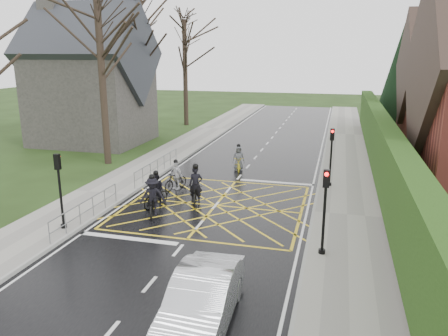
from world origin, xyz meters
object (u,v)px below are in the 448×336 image
at_px(cyclist_back, 156,193).
at_px(cyclist_lead, 238,161).
at_px(cyclist_mid, 152,200).
at_px(car, 202,300).
at_px(cyclist_rear, 195,190).
at_px(cyclist_front, 176,179).

height_order(cyclist_back, cyclist_lead, cyclist_back).
xyz_separation_m(cyclist_mid, car, (4.58, -7.18, 0.05)).
height_order(cyclist_rear, cyclist_front, cyclist_rear).
bearing_deg(car, cyclist_back, 117.90).
relative_size(cyclist_back, cyclist_lead, 1.01).
distance_m(cyclist_mid, cyclist_front, 3.78).
distance_m(cyclist_rear, car, 9.71).
bearing_deg(cyclist_front, cyclist_mid, -61.57).
relative_size(cyclist_lead, car, 0.40).
xyz_separation_m(cyclist_rear, cyclist_lead, (0.63, 6.36, -0.06)).
relative_size(cyclist_rear, cyclist_mid, 1.04).
xyz_separation_m(cyclist_back, cyclist_mid, (0.26, -1.02, 0.02)).
relative_size(cyclist_mid, cyclist_front, 1.22).
relative_size(cyclist_back, cyclist_mid, 0.89).
xyz_separation_m(cyclist_front, car, (4.92, -10.94, 0.14)).
distance_m(cyclist_back, cyclist_mid, 1.05).
bearing_deg(cyclist_mid, car, -78.67).
distance_m(cyclist_back, cyclist_lead, 7.65).
distance_m(cyclist_lead, car, 15.74).
height_order(cyclist_front, cyclist_lead, cyclist_lead).
bearing_deg(cyclist_back, car, -44.45).
height_order(cyclist_rear, cyclist_mid, cyclist_rear).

